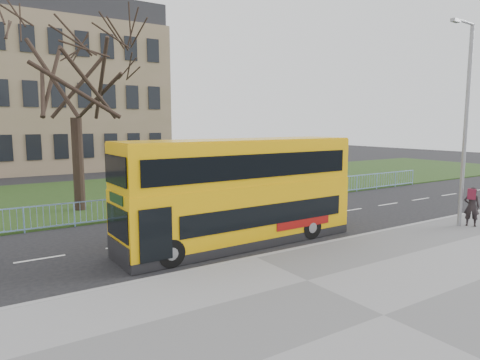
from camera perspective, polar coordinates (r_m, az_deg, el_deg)
name	(u,v)px	position (r m, az deg, el deg)	size (l,w,h in m)	color
ground	(231,249)	(15.73, -1.26, -9.17)	(120.00, 120.00, 0.00)	black
pavement	(384,317)	(10.93, 18.59, -16.98)	(80.00, 10.50, 0.12)	slate
kerb	(255,258)	(14.47, 2.02, -10.38)	(80.00, 0.20, 0.14)	gray
grass_verge	(113,194)	(28.61, -16.52, -1.78)	(80.00, 15.40, 0.08)	#203513
guard_railing	(160,205)	(21.34, -10.64, -3.31)	(40.00, 0.12, 1.10)	#80A7E3
bare_tree	(75,99)	(23.37, -21.15, 9.98)	(7.89, 7.89, 11.28)	black
yellow_bus	(240,189)	(15.93, 0.00, -1.23)	(9.35, 2.42, 3.90)	#E7A909
pedestrian	(472,207)	(20.96, 28.51, -3.13)	(0.62, 0.41, 1.70)	black
street_lamp	(465,118)	(20.41, 27.81, 7.37)	(1.80, 0.33, 8.48)	gray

